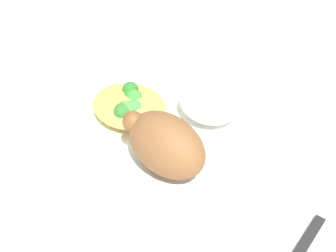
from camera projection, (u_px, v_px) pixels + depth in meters
name	position (u px, v px, depth m)	size (l,w,h in m)	color
ground_plane	(168.00, 141.00, 0.64)	(2.00, 2.00, 0.00)	silver
plate	(168.00, 136.00, 0.63)	(0.29, 0.29, 0.02)	white
roasted_chicken	(165.00, 144.00, 0.55)	(0.12, 0.07, 0.08)	brown
rice_pile	(209.00, 104.00, 0.64)	(0.09, 0.08, 0.04)	white
mac_cheese_with_broccoli	(129.00, 105.00, 0.64)	(0.11, 0.10, 0.04)	gold
fork	(266.00, 222.00, 0.52)	(0.03, 0.14, 0.01)	#B2B2B7
water_glass	(39.00, 63.00, 0.71)	(0.07, 0.07, 0.09)	silver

